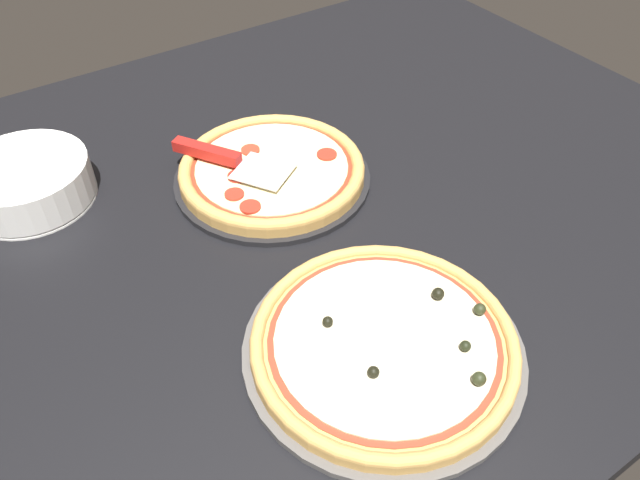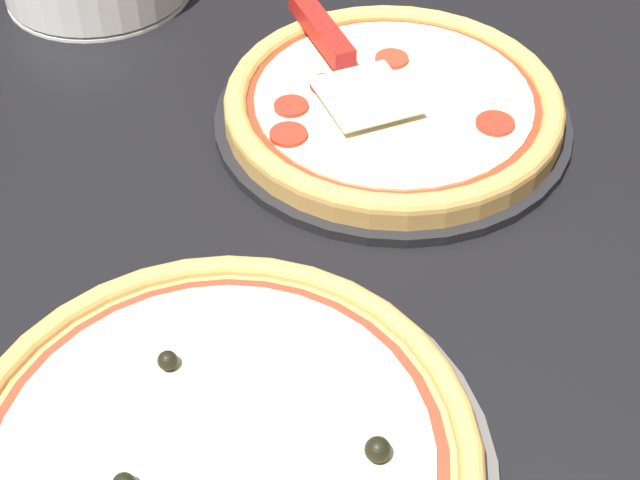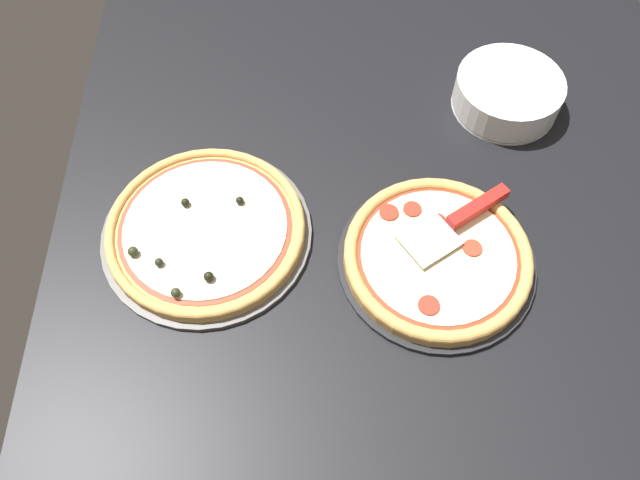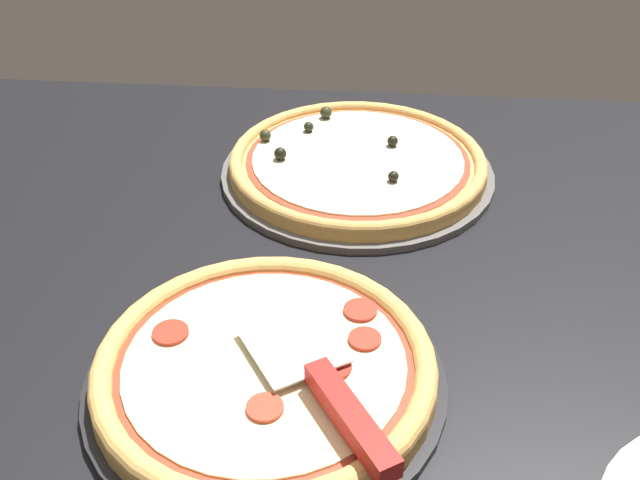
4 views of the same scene
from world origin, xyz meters
The scene contains 6 objects.
ground_plane centered at (0.00, 0.00, -1.80)cm, with size 154.81×123.66×3.60cm, color black.
pizza_pan_front centered at (5.39, -6.14, 0.50)cm, with size 34.26×34.26×1.00cm, color black.
pizza_front centered at (5.41, -6.13, 2.42)cm, with size 32.20×32.20×2.87cm.
pizza_pan_back centered at (12.20, 33.90, 0.50)cm, with size 37.31×37.31×1.00cm, color #565451.
pizza_back centered at (12.17, 33.92, 2.23)cm, with size 35.07×35.07×3.67cm.
serving_spatula centered at (12.36, -11.63, 4.66)cm, with size 16.00×21.08×2.00cm.
Camera 2 is at (-0.06, 63.02, 53.02)cm, focal length 50.00 mm.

